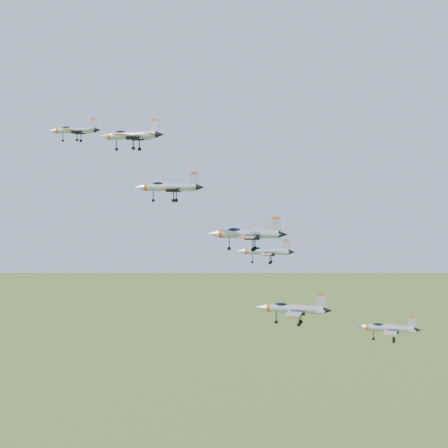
# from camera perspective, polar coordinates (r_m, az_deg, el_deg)

# --- Properties ---
(jet_lead) EXTENTS (11.31, 9.27, 3.04)m
(jet_lead) POSITION_cam_1_polar(r_m,az_deg,el_deg) (133.67, -13.56, 8.34)
(jet_lead) COLOR #9EA4AB
(jet_left_high) EXTENTS (13.84, 11.62, 3.71)m
(jet_left_high) POSITION_cam_1_polar(r_m,az_deg,el_deg) (121.30, -8.57, 8.03)
(jet_left_high) COLOR #9EA4AB
(jet_right_high) EXTENTS (10.76, 8.85, 2.88)m
(jet_right_high) POSITION_cam_1_polar(r_m,az_deg,el_deg) (93.95, -5.12, 3.38)
(jet_right_high) COLOR #9EA4AB
(jet_left_low) EXTENTS (11.43, 9.41, 3.06)m
(jet_left_low) POSITION_cam_1_polar(r_m,az_deg,el_deg) (120.32, 3.77, -2.51)
(jet_left_low) COLOR #9EA4AB
(jet_right_low) EXTENTS (12.82, 10.54, 3.43)m
(jet_right_low) POSITION_cam_1_polar(r_m,az_deg,el_deg) (98.14, 2.06, -0.90)
(jet_right_low) COLOR #9EA4AB
(jet_trail) EXTENTS (13.63, 11.32, 3.64)m
(jet_trail) POSITION_cam_1_polar(r_m,az_deg,el_deg) (111.48, 6.30, -7.70)
(jet_trail) COLOR #9EA4AB
(jet_extra) EXTENTS (12.12, 10.09, 3.24)m
(jet_extra) POSITION_cam_1_polar(r_m,az_deg,el_deg) (124.51, 14.74, -9.19)
(jet_extra) COLOR #9EA4AB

